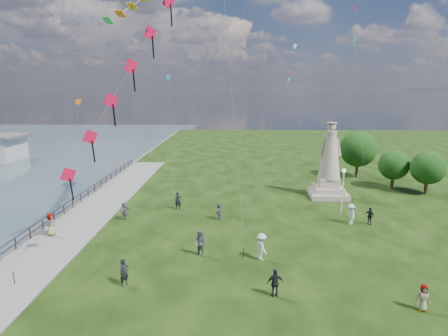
{
  "coord_description": "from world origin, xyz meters",
  "views": [
    {
      "loc": [
        -0.21,
        -21.44,
        11.66
      ],
      "look_at": [
        -1.0,
        8.0,
        5.5
      ],
      "focal_mm": 30.0,
      "sensor_mm": 36.0,
      "label": 1
    }
  ],
  "objects_px": {
    "person_6": "(178,201)",
    "person_9": "(370,216)",
    "person_1": "(200,243)",
    "person_0": "(124,273)",
    "person_2": "(262,247)",
    "statue": "(329,169)",
    "person_8": "(351,214)",
    "lamppost": "(343,181)",
    "person_4": "(423,298)",
    "person_11": "(219,211)",
    "person_5": "(125,211)",
    "person_3": "(275,283)",
    "person_10": "(51,225)"
  },
  "relations": [
    {
      "from": "statue",
      "to": "person_8",
      "type": "xyz_separation_m",
      "value": [
        -0.14,
        -8.75,
        -2.2
      ]
    },
    {
      "from": "person_4",
      "to": "person_6",
      "type": "distance_m",
      "value": 23.21
    },
    {
      "from": "person_0",
      "to": "person_11",
      "type": "distance_m",
      "value": 13.14
    },
    {
      "from": "person_10",
      "to": "person_2",
      "type": "bearing_deg",
      "value": -99.43
    },
    {
      "from": "person_11",
      "to": "person_1",
      "type": "bearing_deg",
      "value": 8.41
    },
    {
      "from": "person_8",
      "to": "lamppost",
      "type": "bearing_deg",
      "value": 170.69
    },
    {
      "from": "person_6",
      "to": "person_11",
      "type": "distance_m",
      "value": 5.07
    },
    {
      "from": "person_3",
      "to": "person_10",
      "type": "xyz_separation_m",
      "value": [
        -17.19,
        8.6,
        0.08
      ]
    },
    {
      "from": "person_10",
      "to": "person_3",
      "type": "bearing_deg",
      "value": -113.21
    },
    {
      "from": "person_6",
      "to": "person_11",
      "type": "relative_size",
      "value": 1.14
    },
    {
      "from": "person_9",
      "to": "person_10",
      "type": "bearing_deg",
      "value": -121.19
    },
    {
      "from": "statue",
      "to": "person_1",
      "type": "height_order",
      "value": "statue"
    },
    {
      "from": "person_0",
      "to": "person_2",
      "type": "relative_size",
      "value": 0.91
    },
    {
      "from": "person_2",
      "to": "person_4",
      "type": "height_order",
      "value": "person_2"
    },
    {
      "from": "person_0",
      "to": "person_9",
      "type": "height_order",
      "value": "person_0"
    },
    {
      "from": "person_4",
      "to": "person_11",
      "type": "bearing_deg",
      "value": 136.44
    },
    {
      "from": "person_5",
      "to": "person_6",
      "type": "distance_m",
      "value": 5.46
    },
    {
      "from": "person_2",
      "to": "person_10",
      "type": "xyz_separation_m",
      "value": [
        -16.75,
        3.8,
        -0.03
      ]
    },
    {
      "from": "person_8",
      "to": "person_11",
      "type": "bearing_deg",
      "value": -103.56
    },
    {
      "from": "person_0",
      "to": "person_9",
      "type": "bearing_deg",
      "value": -22.13
    },
    {
      "from": "statue",
      "to": "person_0",
      "type": "height_order",
      "value": "statue"
    },
    {
      "from": "lamppost",
      "to": "person_0",
      "type": "xyz_separation_m",
      "value": [
        -16.96,
        -14.07,
        -2.31
      ]
    },
    {
      "from": "statue",
      "to": "person_10",
      "type": "xyz_separation_m",
      "value": [
        -25.3,
        -12.27,
        -2.19
      ]
    },
    {
      "from": "statue",
      "to": "lamppost",
      "type": "bearing_deg",
      "value": -88.77
    },
    {
      "from": "statue",
      "to": "person_11",
      "type": "height_order",
      "value": "statue"
    },
    {
      "from": "person_11",
      "to": "person_9",
      "type": "bearing_deg",
      "value": 101.78
    },
    {
      "from": "person_1",
      "to": "person_6",
      "type": "relative_size",
      "value": 1.09
    },
    {
      "from": "person_0",
      "to": "person_4",
      "type": "xyz_separation_m",
      "value": [
        16.76,
        -2.16,
        -0.11
      ]
    },
    {
      "from": "person_4",
      "to": "person_9",
      "type": "height_order",
      "value": "person_9"
    },
    {
      "from": "person_9",
      "to": "person_11",
      "type": "relative_size",
      "value": 1.01
    },
    {
      "from": "person_3",
      "to": "person_0",
      "type": "bearing_deg",
      "value": -15.59
    },
    {
      "from": "person_6",
      "to": "person_9",
      "type": "height_order",
      "value": "person_6"
    },
    {
      "from": "lamppost",
      "to": "person_5",
      "type": "distance_m",
      "value": 20.59
    },
    {
      "from": "person_1",
      "to": "person_6",
      "type": "xyz_separation_m",
      "value": [
        -3.15,
        10.69,
        -0.08
      ]
    },
    {
      "from": "person_0",
      "to": "person_5",
      "type": "relative_size",
      "value": 1.04
    },
    {
      "from": "lamppost",
      "to": "person_1",
      "type": "relative_size",
      "value": 2.28
    },
    {
      "from": "lamppost",
      "to": "person_10",
      "type": "xyz_separation_m",
      "value": [
        -25.16,
        -6.43,
        -2.25
      ]
    },
    {
      "from": "lamppost",
      "to": "person_1",
      "type": "height_order",
      "value": "lamppost"
    },
    {
      "from": "statue",
      "to": "person_6",
      "type": "xyz_separation_m",
      "value": [
        -16.03,
        -4.97,
        -2.24
      ]
    },
    {
      "from": "lamppost",
      "to": "person_11",
      "type": "bearing_deg",
      "value": -170.27
    },
    {
      "from": "person_3",
      "to": "person_5",
      "type": "distance_m",
      "value": 17.74
    },
    {
      "from": "person_6",
      "to": "person_10",
      "type": "bearing_deg",
      "value": -155.91
    },
    {
      "from": "lamppost",
      "to": "person_11",
      "type": "distance_m",
      "value": 12.13
    },
    {
      "from": "person_9",
      "to": "person_3",
      "type": "bearing_deg",
      "value": -77.07
    },
    {
      "from": "statue",
      "to": "person_10",
      "type": "height_order",
      "value": "statue"
    },
    {
      "from": "lamppost",
      "to": "person_5",
      "type": "relative_size",
      "value": 2.64
    },
    {
      "from": "person_3",
      "to": "person_10",
      "type": "relative_size",
      "value": 0.92
    },
    {
      "from": "person_4",
      "to": "person_5",
      "type": "xyz_separation_m",
      "value": [
        -20.13,
        13.92,
        0.08
      ]
    },
    {
      "from": "person_9",
      "to": "person_11",
      "type": "distance_m",
      "value": 13.38
    },
    {
      "from": "person_3",
      "to": "person_9",
      "type": "bearing_deg",
      "value": -137.95
    }
  ]
}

